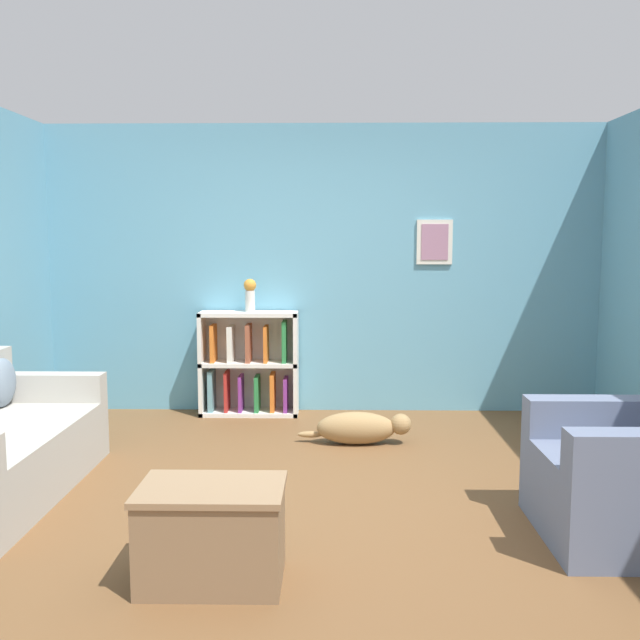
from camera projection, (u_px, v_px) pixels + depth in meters
name	position (u px, v px, depth m)	size (l,w,h in m)	color
ground_plane	(319.00, 495.00, 4.42)	(14.00, 14.00, 0.00)	brown
wall_back	(324.00, 269.00, 6.50)	(5.60, 0.13, 2.60)	#609EB7
bookshelf	(249.00, 365.00, 6.42)	(0.88, 0.29, 0.93)	silver
coffee_table	(212.00, 531.00, 3.29)	(0.67, 0.45, 0.46)	#846647
dog	(360.00, 428.00, 5.50)	(0.88, 0.23, 0.25)	#9E7A4C
vase	(250.00, 293.00, 6.32)	(0.11, 0.11, 0.29)	silver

